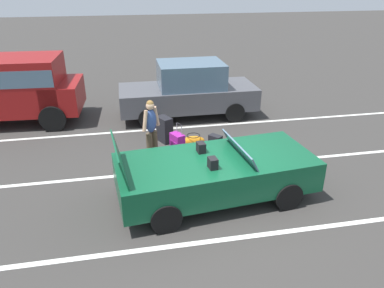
{
  "coord_description": "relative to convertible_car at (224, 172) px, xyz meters",
  "views": [
    {
      "loc": [
        -1.72,
        -6.4,
        4.37
      ],
      "look_at": [
        -0.28,
        1.18,
        0.75
      ],
      "focal_mm": 33.74,
      "sensor_mm": 36.0,
      "label": 1
    }
  ],
  "objects": [
    {
      "name": "ground_plane",
      "position": [
        -0.2,
        -0.02,
        -0.59
      ],
      "size": [
        80.0,
        80.0,
        0.0
      ],
      "primitive_type": "plane",
      "color": "#383533"
    },
    {
      "name": "lot_line_near",
      "position": [
        -0.2,
        -1.42,
        -0.59
      ],
      "size": [
        18.0,
        0.12,
        0.01
      ],
      "primitive_type": "cube",
      "color": "silver",
      "rests_on": "ground_plane"
    },
    {
      "name": "lot_line_mid",
      "position": [
        -0.2,
        1.28,
        -0.59
      ],
      "size": [
        18.0,
        0.12,
        0.01
      ],
      "primitive_type": "cube",
      "color": "silver",
      "rests_on": "ground_plane"
    },
    {
      "name": "lot_line_far",
      "position": [
        -0.2,
        3.98,
        -0.59
      ],
      "size": [
        18.0,
        0.12,
        0.01
      ],
      "primitive_type": "cube",
      "color": "silver",
      "rests_on": "ground_plane"
    },
    {
      "name": "convertible_car",
      "position": [
        0.0,
        0.0,
        0.0
      ],
      "size": [
        4.3,
        2.18,
        1.54
      ],
      "rotation": [
        0.0,
        0.0,
        0.1
      ],
      "color": "#0F4C2D",
      "rests_on": "ground_plane"
    },
    {
      "name": "suitcase_large_black",
      "position": [
        -0.91,
        3.06,
        -0.22
      ],
      "size": [
        0.46,
        0.55,
        0.74
      ],
      "rotation": [
        0.0,
        0.0,
        0.45
      ],
      "color": "black",
      "rests_on": "ground_plane"
    },
    {
      "name": "suitcase_medium_bright",
      "position": [
        -0.69,
        2.1,
        -0.28
      ],
      "size": [
        0.39,
        0.46,
        0.9
      ],
      "rotation": [
        0.0,
        0.0,
        3.57
      ],
      "color": "#991E8C",
      "rests_on": "ground_plane"
    },
    {
      "name": "suitcase_small_carryon",
      "position": [
        0.34,
        2.09,
        -0.34
      ],
      "size": [
        0.37,
        0.39,
        0.5
      ],
      "rotation": [
        0.0,
        0.0,
        0.72
      ],
      "color": "black",
      "rests_on": "ground_plane"
    },
    {
      "name": "duffel_bag",
      "position": [
        -0.17,
        2.58,
        -0.43
      ],
      "size": [
        0.65,
        0.39,
        0.34
      ],
      "rotation": [
        0.0,
        0.0,
        3.1
      ],
      "color": "orange",
      "rests_on": "ground_plane"
    },
    {
      "name": "traveler_person",
      "position": [
        -1.37,
        1.88,
        0.34
      ],
      "size": [
        0.5,
        0.48,
        1.65
      ],
      "rotation": [
        0.0,
        0.0,
        -0.82
      ],
      "color": "#4C3F2D",
      "rests_on": "ground_plane"
    },
    {
      "name": "parked_sedan_near",
      "position": [
        0.15,
        5.02,
        0.3
      ],
      "size": [
        4.5,
        1.88,
        1.82
      ],
      "rotation": [
        0.0,
        0.0,
        3.14
      ],
      "color": "#4C4C51",
      "rests_on": "ground_plane"
    },
    {
      "name": "parked_pickup_truck_far",
      "position": [
        -5.43,
        5.48,
        0.51
      ],
      "size": [
        5.09,
        2.26,
        2.1
      ],
      "rotation": [
        0.0,
        0.0,
        -0.05
      ],
      "color": "maroon",
      "rests_on": "ground_plane"
    }
  ]
}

